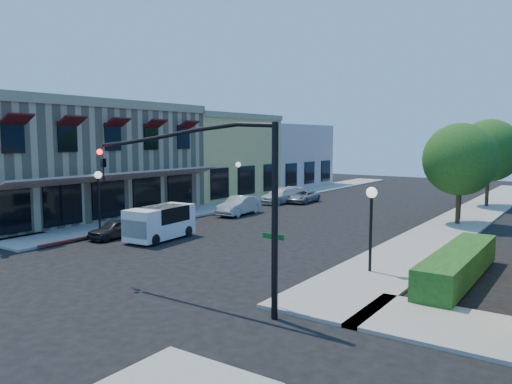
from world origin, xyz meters
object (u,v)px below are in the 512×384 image
Objects in this scene: parked_car_a at (115,229)px; parked_car_b at (239,205)px; street_name_sign at (273,258)px; lamppost_left_near at (98,185)px; parked_car_c at (281,196)px; lamppost_right_near at (371,208)px; street_tree_a at (460,159)px; street_tree_b at (489,151)px; lamppost_left_far at (238,172)px; signal_mast_arm at (219,183)px; white_van at (160,221)px; lamppost_right_far at (461,180)px; parked_car_d at (303,196)px.

parked_car_b is (0.61, 10.75, 0.15)m from parked_car_a.
lamppost_left_near reaches higher than street_name_sign.
parked_car_a is 0.75× the size of parked_car_b.
parked_car_a is 18.04m from parked_car_c.
lamppost_right_near is at bearing 80.22° from street_name_sign.
street_tree_a is 0.92× the size of street_tree_b.
lamppost_left_far is 5.74m from parked_car_b.
lamppost_left_near is 1.00× the size of lamppost_left_far.
white_van is (-9.43, 6.61, -3.04)m from signal_mast_arm.
lamppost_left_near is 1.00× the size of lamppost_right_far.
street_tree_a is 1.82× the size of lamppost_left_near.
lamppost_right_near is 22.79m from parked_car_d.
signal_mast_arm is at bearing -55.00° from lamppost_left_far.
street_tree_b is at bearing 84.49° from signal_mast_arm.
lamppost_left_far reaches higher than parked_car_a.
parked_car_d is (3.70, 4.37, -2.21)m from lamppost_left_far.
street_name_sign is 0.60× the size of white_van.
lamppost_right_far reaches higher than street_name_sign.
parked_car_a is 19.44m from parked_car_d.
parked_car_d is (1.09, 19.41, 0.01)m from parked_car_a.
signal_mast_arm is at bearing -112.12° from lamppost_right_near.
lamppost_left_near is at bearing -178.72° from white_van.
lamppost_right_far is at bearing 83.30° from signal_mast_arm.
street_name_sign is 5.98m from lamppost_right_near.
street_tree_a reaches higher than lamppost_left_far.
parked_car_b is at bearing -53.00° from lamppost_left_far.
parked_car_c is at bearing 93.17° from parked_car_b.
parked_car_a is (-14.69, -15.03, -3.67)m from street_tree_a.
white_van reaches higher than parked_car_a.
lamppost_left_near is at bearing -92.61° from parked_car_c.
street_tree_b is 1.71× the size of parked_car_b.
white_van is 17.10m from parked_car_c.
signal_mast_arm is 2.98m from street_name_sign.
lamppost_right_far is 0.87× the size of parked_car_b.
street_tree_b is at bearing 41.34° from parked_car_b.
lamppost_right_far is 14.88m from parked_car_c.
white_van reaches higher than parked_car_b.
parked_car_a is (-2.31, -1.14, -0.52)m from white_van.
white_van is at bearing 179.48° from lamppost_right_near.
signal_mast_arm is at bearing -98.17° from street_tree_a.
street_tree_a is at bearing 12.85° from parked_car_b.
lamppost_right_far is at bearing 52.76° from white_van.
lamppost_right_far is at bearing 87.37° from street_name_sign.
lamppost_left_far is at bearing 109.51° from white_van.
lamppost_left_far is 14.83m from white_van.
street_name_sign is at bearing -17.61° from parked_car_a.
street_tree_b is at bearing 87.50° from street_name_sign.
signal_mast_arm is (-2.94, -30.50, -0.46)m from street_tree_b.
lamppost_left_far is at bearing -122.38° from parked_car_c.
lamppost_left_far reaches higher than parked_car_b.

